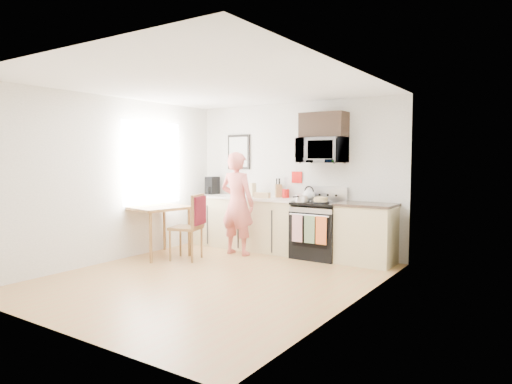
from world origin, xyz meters
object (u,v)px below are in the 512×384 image
Objects in this scene: dining_table at (158,212)px; person at (237,204)px; range at (319,231)px; chair at (194,218)px; cake at (321,200)px; microwave at (322,150)px.

person is at bearing 39.96° from dining_table.
person is (-1.26, -0.53, 0.43)m from range.
dining_table is 0.72m from chair.
chair is (0.70, 0.12, -0.06)m from dining_table.
dining_table is 2.69m from cake.
person is 1.89× the size of dining_table.
cake is (1.36, 0.39, 0.10)m from person.
dining_table is 0.87× the size of chair.
microwave reaches higher than dining_table.
chair is 2.04m from cake.
range is at bearing 126.03° from cake.
microwave is 0.72× the size of chair.
dining_table is (-1.02, -0.85, -0.13)m from person.
cake is (0.10, -0.24, -0.79)m from microwave.
person is 1.64× the size of chair.
person is at bearing -163.83° from cake.
person is (-1.26, -0.63, -0.89)m from microwave.
cake is (1.67, 1.13, 0.28)m from chair.
microwave is at bearing 90.06° from range.
range is at bearing 21.00° from chair.
microwave is (-0.00, 0.10, 1.32)m from range.
dining_table is at bearing -152.33° from cake.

